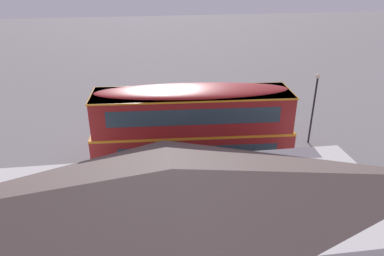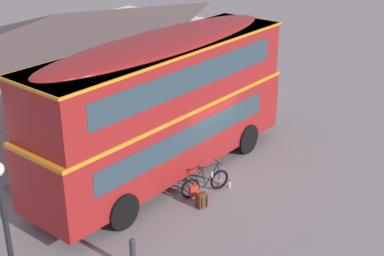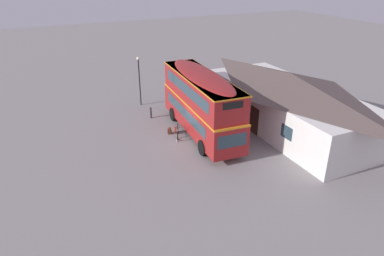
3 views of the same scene
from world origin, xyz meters
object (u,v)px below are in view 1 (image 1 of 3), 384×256
double_decker_bus (192,127)px  street_lamp (314,101)px  backpack_on_ground (203,147)px  touring_bicycle (193,149)px  kerb_bollard (258,138)px  water_bottle_clear_plastic (178,151)px

double_decker_bus → street_lamp: double_decker_bus is taller
double_decker_bus → backpack_on_ground: double_decker_bus is taller
touring_bicycle → kerb_bollard: (-4.13, -0.67, 0.13)m
double_decker_bus → water_bottle_clear_plastic: (0.51, -2.25, -2.52)m
touring_bicycle → street_lamp: bearing=-176.1°
water_bottle_clear_plastic → street_lamp: 8.67m
street_lamp → double_decker_bus: bearing=16.7°
water_bottle_clear_plastic → kerb_bollard: (-4.98, -0.23, 0.38)m
touring_bicycle → water_bottle_clear_plastic: 0.99m
double_decker_bus → kerb_bollard: 5.54m
street_lamp → touring_bicycle: bearing=3.9°
double_decker_bus → backpack_on_ground: size_ratio=20.77×
double_decker_bus → touring_bicycle: double_decker_bus is taller
water_bottle_clear_plastic → kerb_bollard: kerb_bollard is taller
street_lamp → backpack_on_ground: bearing=1.1°
backpack_on_ground → kerb_bollard: kerb_bollard is taller
water_bottle_clear_plastic → touring_bicycle: bearing=152.7°
touring_bicycle → water_bottle_clear_plastic: (0.85, -0.44, -0.25)m
double_decker_bus → street_lamp: (-7.74, -2.32, 0.13)m
backpack_on_ground → touring_bicycle: bearing=29.7°
street_lamp → kerb_bollard: street_lamp is taller
double_decker_bus → touring_bicycle: 2.93m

